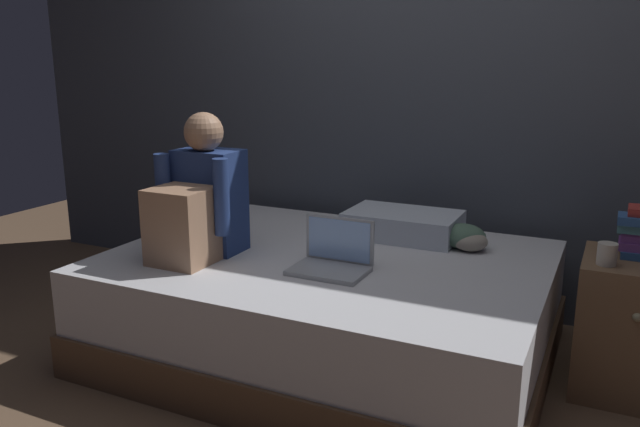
{
  "coord_description": "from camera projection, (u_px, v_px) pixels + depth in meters",
  "views": [
    {
      "loc": [
        0.98,
        -2.23,
        1.39
      ],
      "look_at": [
        -0.15,
        0.1,
        0.75
      ],
      "focal_mm": 35.29,
      "sensor_mm": 36.0,
      "label": 1
    }
  ],
  "objects": [
    {
      "name": "pillow",
      "position": [
        403.0,
        224.0,
        3.21
      ],
      "size": [
        0.56,
        0.36,
        0.13
      ],
      "primitive_type": "cube",
      "color": "silver",
      "rests_on": "bed"
    },
    {
      "name": "person_sitting",
      "position": [
        199.0,
        202.0,
        2.87
      ],
      "size": [
        0.39,
        0.44,
        0.66
      ],
      "color": "navy",
      "rests_on": "bed"
    },
    {
      "name": "nightstand",
      "position": [
        633.0,
        327.0,
        2.63
      ],
      "size": [
        0.44,
        0.46,
        0.58
      ],
      "color": "brown",
      "rests_on": "ground_plane"
    },
    {
      "name": "laptop",
      "position": [
        333.0,
        258.0,
        2.7
      ],
      "size": [
        0.32,
        0.23,
        0.22
      ],
      "color": "#9EA0A5",
      "rests_on": "bed"
    },
    {
      "name": "ground_plane",
      "position": [
        341.0,
        391.0,
        2.69
      ],
      "size": [
        8.0,
        8.0,
        0.0
      ],
      "primitive_type": "plane",
      "color": "brown"
    },
    {
      "name": "mug",
      "position": [
        607.0,
        254.0,
        2.5
      ],
      "size": [
        0.08,
        0.08,
        0.09
      ],
      "primitive_type": "cylinder",
      "color": "#BCB2A3",
      "rests_on": "nightstand"
    },
    {
      "name": "bed",
      "position": [
        328.0,
        306.0,
        2.98
      ],
      "size": [
        2.0,
        1.5,
        0.5
      ],
      "color": "brown",
      "rests_on": "ground_plane"
    },
    {
      "name": "wall_back",
      "position": [
        432.0,
        65.0,
        3.42
      ],
      "size": [
        5.6,
        0.1,
        2.7
      ],
      "primitive_type": "cube",
      "color": "#424751",
      "rests_on": "ground_plane"
    },
    {
      "name": "clothes_pile",
      "position": [
        465.0,
        238.0,
        3.0
      ],
      "size": [
        0.23,
        0.19,
        0.12
      ],
      "color": "gray",
      "rests_on": "bed"
    }
  ]
}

